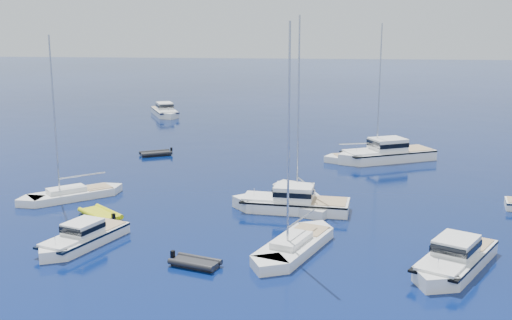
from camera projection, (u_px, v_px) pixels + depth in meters
The scene contains 13 objects.
ground at pixel (281, 302), 33.99m from camera, with size 400.00×400.00×0.00m, color navy.
motor_cruiser_near at pixel (453, 269), 38.41m from camera, with size 2.88×9.40×2.47m, color white, non-canonical shape.
motor_cruiser_left at pixel (82, 245), 42.39m from camera, with size 2.43×7.93×2.08m, color white, non-canonical shape.
motor_cruiser_centre at pixel (291, 211), 50.02m from camera, with size 3.02×9.88×2.59m, color white, non-canonical shape.
motor_cruiser_distant at pixel (385, 161), 67.27m from camera, with size 3.53×11.55×3.03m, color white, non-canonical shape.
motor_cruiser_horizon at pixel (165, 115), 97.83m from camera, with size 2.95×9.63×2.53m, color white, non-canonical shape.
sailboat_fore at pixel (294, 251), 41.39m from camera, with size 2.67×10.28×15.12m, color white, non-canonical shape.
sailboat_mid_r at pixel (301, 203), 52.16m from camera, with size 2.74×10.54×15.49m, color silver, non-canonical shape.
sailboat_mid_l at pixel (71, 199), 53.29m from camera, with size 2.46×9.47×13.93m, color white, non-canonical shape.
sailboat_centre at pixel (367, 160), 67.37m from camera, with size 2.59×9.98×14.67m, color white, non-canonical shape.
tender_yellow at pixel (101, 217), 48.43m from camera, with size 2.19×4.06×0.95m, color #D2D90C, non-canonical shape.
tender_grey_near at pixel (195, 266), 38.88m from camera, with size 1.79×3.18×0.95m, color black, non-canonical shape.
tender_grey_far at pixel (156, 155), 69.84m from camera, with size 1.95×3.53×0.95m, color black, non-canonical shape.
Camera 1 is at (1.87, -31.48, 14.82)m, focal length 45.00 mm.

